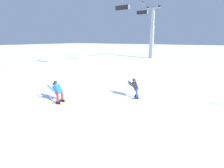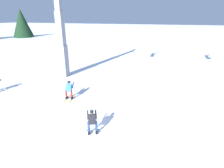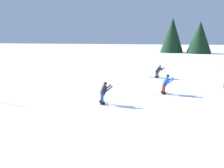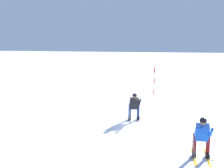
% 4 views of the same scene
% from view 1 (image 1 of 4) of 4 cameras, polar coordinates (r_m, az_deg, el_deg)
% --- Properties ---
extents(ground_plane, '(260.00, 260.00, 0.00)m').
position_cam_1_polar(ground_plane, '(11.61, 9.03, -5.83)').
color(ground_plane, white).
extents(skier_carving_main, '(1.19, 1.77, 1.50)m').
position_cam_1_polar(skier_carving_main, '(12.11, 7.60, -1.04)').
color(skier_carving_main, white).
rests_on(skier_carving_main, ground_plane).
extents(lift_tower_far, '(0.77, 2.80, 10.58)m').
position_cam_1_polar(lift_tower_far, '(39.01, 12.88, 14.67)').
color(lift_tower_far, gray).
rests_on(lift_tower_far, ground_plane).
extents(chairlift_seat_middle, '(0.61, 2.23, 2.33)m').
position_cam_1_polar(chairlift_seat_middle, '(27.78, 3.32, 23.72)').
color(chairlift_seat_middle, black).
extents(chairlift_seat_fourth, '(0.61, 2.08, 2.13)m').
position_cam_1_polar(chairlift_seat_fourth, '(34.14, 9.77, 22.11)').
color(chairlift_seat_fourth, black).
extents(skier_distant_uphill, '(0.90, 1.68, 1.56)m').
position_cam_1_polar(skier_distant_uphill, '(11.61, -17.35, -2.07)').
color(skier_distant_uphill, yellow).
rests_on(skier_distant_uphill, ground_plane).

